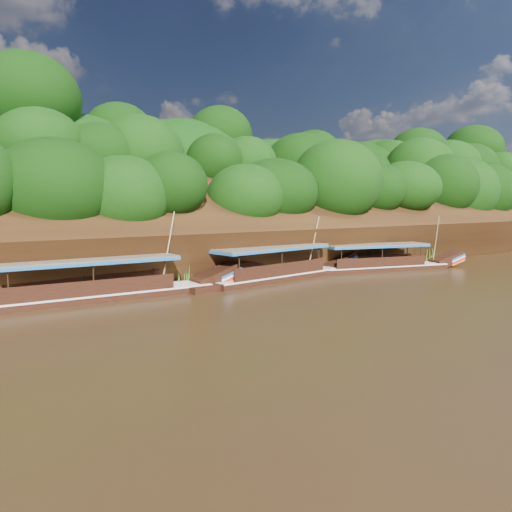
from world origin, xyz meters
The scene contains 6 objects.
ground centered at (0.00, 0.00, 0.00)m, with size 160.00×160.00×0.00m, color black.
riverbank centered at (-0.01, 22.73, 1.89)m, with size 120.00×30.06×19.40m.
boat_0 centered at (12.84, 7.38, 0.52)m, with size 14.11×5.23×5.11m.
boat_1 centered at (2.36, 8.49, 0.59)m, with size 15.14×4.39×5.22m.
boat_2 centered at (-10.97, 8.15, 0.57)m, with size 16.20×2.78×5.74m.
reeds centered at (-3.04, 9.47, 0.87)m, with size 49.71×2.40×2.01m.
Camera 1 is at (-20.75, -21.65, 5.95)m, focal length 35.00 mm.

